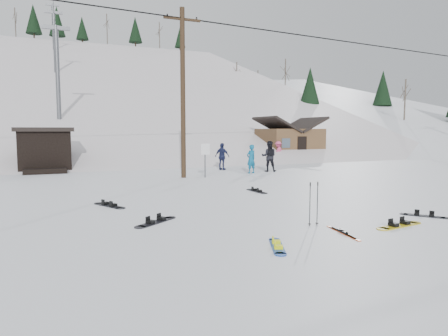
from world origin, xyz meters
name	(u,v)px	position (x,y,z in m)	size (l,w,h in m)	color
ground	(293,256)	(0.00, 0.00, 0.00)	(200.00, 200.00, 0.00)	white
ski_slope	(91,228)	(0.00, 55.00, -12.00)	(60.00, 75.00, 45.00)	silver
ridge_right	(321,208)	(38.00, 50.00, -11.00)	(34.00, 85.00, 36.00)	white
treeline_right	(344,147)	(36.00, 42.00, 0.00)	(20.00, 60.00, 10.00)	black
treeline_crest	(77,142)	(0.00, 86.00, 0.00)	(50.00, 6.00, 10.00)	black
utility_pole	(183,91)	(2.00, 14.00, 4.68)	(2.00, 0.26, 9.00)	#3A2819
trail_sign	(205,154)	(3.10, 13.58, 1.27)	(0.50, 0.09, 1.85)	#595B60
lift_hut	(45,149)	(-5.00, 20.94, 1.36)	(3.40, 4.10, 2.75)	black
lift_tower_near	(57,67)	(-4.00, 30.00, 7.86)	(2.20, 0.36, 8.00)	#595B60
lift_tower_mid	(54,38)	(-4.00, 50.00, 14.36)	(2.20, 0.36, 8.00)	#595B60
lift_tower_far	(53,24)	(-4.00, 70.00, 20.86)	(2.20, 0.36, 8.00)	#595B60
cabin	(289,142)	(15.00, 24.00, 1.48)	(5.39, 4.40, 3.77)	brown
hero_snowboard	(277,246)	(0.05, 0.70, 0.02)	(0.71, 1.28, 0.10)	blue
hero_skis	(343,232)	(2.15, 1.08, 0.02)	(0.33, 1.50, 0.08)	#C64414
ski_poles	(314,203)	(1.95, 2.04, 0.61)	(0.33, 0.09, 1.19)	black
board_scatter_a	(156,222)	(-1.88, 4.06, 0.03)	(1.36, 1.11, 0.11)	black
board_scatter_b	(109,205)	(-2.78, 7.08, 0.03)	(0.90, 1.49, 0.11)	black
board_scatter_d	(424,216)	(5.72, 1.73, 0.02)	(0.92, 1.14, 0.10)	black
board_scatter_e	(399,225)	(4.06, 1.09, 0.03)	(1.68, 0.53, 0.12)	gold
board_scatter_f	(257,191)	(3.34, 7.99, 0.03)	(0.35, 1.44, 0.10)	black
skier_teal	(251,159)	(6.37, 14.52, 0.86)	(0.63, 0.41, 1.72)	#0D5B83
skier_dark	(269,156)	(7.83, 14.94, 0.96)	(0.93, 0.72, 1.91)	black
skier_pink	(278,151)	(12.60, 21.84, 0.84)	(1.08, 0.62, 1.67)	#D34A7C
skier_navy	(222,156)	(5.54, 17.02, 0.88)	(1.03, 0.43, 1.76)	#1D2248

